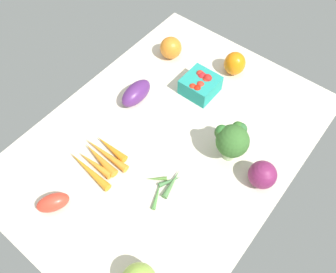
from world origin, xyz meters
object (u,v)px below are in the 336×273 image
(berry_basket, at_px, (200,84))
(heirloom_tomato_orange, at_px, (171,48))
(okra_pile, at_px, (166,185))
(bell_pepper_orange, at_px, (234,63))
(roma_tomato, at_px, (53,202))
(red_onion_near_basket, at_px, (262,175))
(carrot_bunch, at_px, (99,159))
(eggplant, at_px, (136,93))
(broccoli_head, at_px, (232,139))

(berry_basket, bearing_deg, heirloom_tomato_orange, -111.47)
(okra_pile, distance_m, bell_pepper_orange, 0.52)
(roma_tomato, distance_m, okra_pile, 0.32)
(bell_pepper_orange, height_order, red_onion_near_basket, bell_pepper_orange)
(red_onion_near_basket, height_order, carrot_bunch, red_onion_near_basket)
(heirloom_tomato_orange, distance_m, carrot_bunch, 0.51)
(red_onion_near_basket, bearing_deg, eggplant, -91.05)
(bell_pepper_orange, height_order, eggplant, bell_pepper_orange)
(broccoli_head, bearing_deg, red_onion_near_basket, 81.11)
(broccoli_head, height_order, heirloom_tomato_orange, broccoli_head)
(broccoli_head, bearing_deg, heirloom_tomato_orange, -119.30)
(broccoli_head, relative_size, berry_basket, 1.21)
(roma_tomato, height_order, berry_basket, berry_basket)
(red_onion_near_basket, xyz_separation_m, carrot_bunch, (0.25, -0.42, -0.03))
(berry_basket, height_order, carrot_bunch, berry_basket)
(red_onion_near_basket, bearing_deg, roma_tomato, -43.87)
(heirloom_tomato_orange, height_order, bell_pepper_orange, bell_pepper_orange)
(roma_tomato, height_order, eggplant, eggplant)
(broccoli_head, bearing_deg, okra_pile, -22.02)
(berry_basket, bearing_deg, broccoli_head, 54.76)
(berry_basket, distance_m, red_onion_near_basket, 0.39)
(berry_basket, relative_size, red_onion_near_basket, 1.35)
(berry_basket, bearing_deg, red_onion_near_basket, 63.11)
(berry_basket, bearing_deg, okra_pile, 20.88)
(okra_pile, relative_size, eggplant, 1.15)
(red_onion_near_basket, distance_m, carrot_bunch, 0.49)
(eggplant, height_order, carrot_bunch, eggplant)
(heirloom_tomato_orange, xyz_separation_m, eggplant, (0.24, 0.04, -0.01))
(red_onion_near_basket, distance_m, eggplant, 0.49)
(red_onion_near_basket, bearing_deg, broccoli_head, -98.89)
(bell_pepper_orange, bearing_deg, heirloom_tomato_orange, -71.27)
(okra_pile, bearing_deg, heirloom_tomato_orange, -143.00)
(broccoli_head, relative_size, okra_pile, 0.92)
(berry_basket, xyz_separation_m, red_onion_near_basket, (0.17, 0.34, 0.01))
(bell_pepper_orange, xyz_separation_m, carrot_bunch, (0.57, -0.11, -0.03))
(berry_basket, height_order, eggplant, berry_basket)
(broccoli_head, distance_m, heirloom_tomato_orange, 0.47)
(roma_tomato, distance_m, eggplant, 0.45)
(okra_pile, xyz_separation_m, carrot_bunch, (0.06, -0.21, 0.01))
(bell_pepper_orange, relative_size, carrot_bunch, 0.48)
(eggplant, bearing_deg, roma_tomato, -171.13)
(broccoli_head, distance_m, eggplant, 0.37)
(okra_pile, relative_size, bell_pepper_orange, 1.72)
(roma_tomato, relative_size, berry_basket, 0.82)
(bell_pepper_orange, bearing_deg, roma_tomato, -8.26)
(red_onion_near_basket, relative_size, eggplant, 0.65)
(okra_pile, height_order, eggplant, eggplant)
(okra_pile, distance_m, eggplant, 0.35)
(berry_basket, xyz_separation_m, bell_pepper_orange, (-0.15, 0.04, 0.01))
(okra_pile, xyz_separation_m, heirloom_tomato_orange, (-0.43, -0.33, 0.03))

